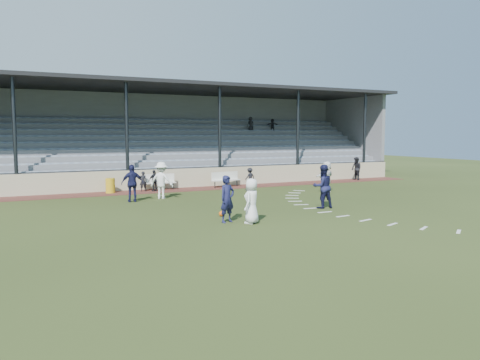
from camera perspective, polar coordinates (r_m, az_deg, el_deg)
name	(u,v)px	position (r m, az deg, el deg)	size (l,w,h in m)	color
ground	(267,217)	(18.98, 3.32, -4.57)	(90.00, 90.00, 0.00)	#2D3A17
cinder_track	(182,190)	(28.50, -7.07, -1.17)	(34.00, 2.00, 0.02)	#4F251F
retaining_wall	(176,178)	(29.43, -7.75, 0.19)	(34.00, 0.18, 1.20)	#BCB291
bench_left	(159,180)	(28.49, -9.90, -0.05)	(2.01, 0.52, 0.95)	silver
bench_right	(225,178)	(29.69, -1.81, 0.26)	(2.04, 0.81, 0.95)	silver
trash_bin	(110,186)	(27.60, -15.53, -0.66)	(0.52, 0.52, 0.84)	gold
football	(221,214)	(19.18, -2.28, -4.13)	(0.22, 0.22, 0.22)	#E2570D
player_white_lead	(252,201)	(17.56, 1.42, -2.58)	(0.83, 0.54, 1.71)	white
player_navy_lead	(227,199)	(17.76, -1.56, -2.33)	(0.66, 0.43, 1.80)	#16183D
player_navy_mid	(323,186)	(21.50, 10.04, -0.78)	(0.96, 0.75, 1.98)	#16183D
player_white_wing	(162,180)	(24.62, -9.54, -0.05)	(1.24, 0.71, 1.91)	white
player_navy_wing	(132,183)	(23.74, -12.98, -0.39)	(1.09, 0.45, 1.86)	#16183D
player_white_back	(327,177)	(27.51, 10.51, 0.40)	(1.67, 0.53, 1.80)	white
official	(356,169)	(35.05, 14.00, 1.35)	(0.81, 0.63, 1.67)	black
sub_left_near	(143,181)	(27.94, -11.73, -0.16)	(0.43, 0.28, 1.17)	black
sub_left_far	(155,181)	(27.80, -10.38, -0.07)	(0.73, 0.30, 1.25)	black
sub_right	(250,177)	(30.39, 1.21, 0.41)	(0.75, 0.43, 1.16)	black
grandstand	(155,150)	(33.83, -10.29, 3.57)	(34.60, 9.00, 6.61)	slate
penalty_arc	(348,210)	(21.28, 13.06, -3.59)	(3.89, 14.63, 0.01)	silver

